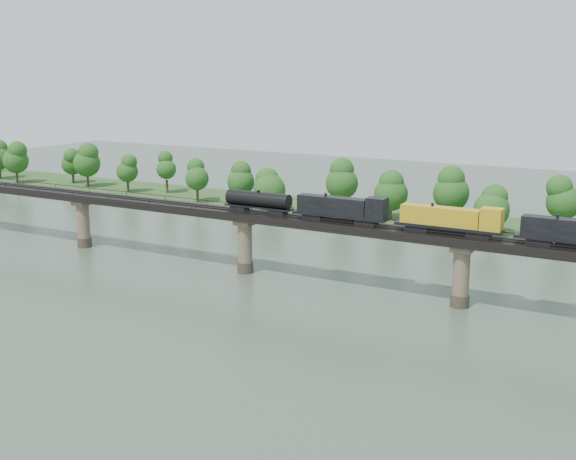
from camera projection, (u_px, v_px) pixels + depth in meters
The scene contains 6 objects.
ground at pixel (138, 321), 107.30m from camera, with size 400.00×400.00×0.00m, color #374637.
far_bank at pixel (364, 216), 179.60m from camera, with size 300.00×24.00×1.60m, color #25451B.
bridge at pixel (245, 244), 131.67m from camera, with size 236.00×30.00×11.50m.
bridge_superstructure at pixel (245, 210), 130.28m from camera, with size 220.00×4.90×0.75m.
far_treeline at pixel (326, 184), 177.90m from camera, with size 289.06×17.54×13.60m.
freight_train at pixel (411, 216), 114.93m from camera, with size 68.30×2.66×4.70m.
Camera 1 is at (68.97, -77.97, 36.94)m, focal length 45.00 mm.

